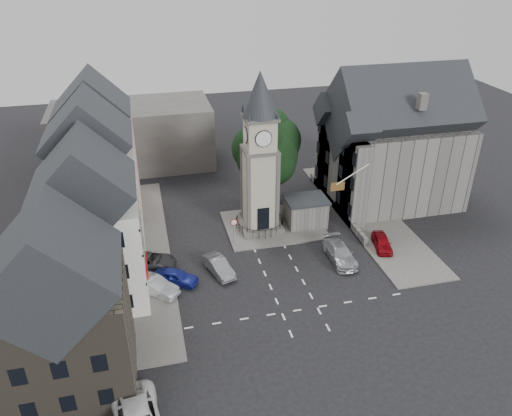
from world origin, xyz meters
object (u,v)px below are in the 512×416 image
object	(u,v)px
car_west_blue	(176,277)
car_east_red	(382,242)
clock_tower	(260,155)
pedestrian	(362,207)
stone_shelter	(306,212)

from	to	relation	value
car_west_blue	car_east_red	size ratio (longest dim) A/B	1.03
clock_tower	pedestrian	size ratio (longest dim) A/B	8.50
stone_shelter	car_west_blue	xyz separation A→B (m)	(-14.15, -7.01, -0.89)
stone_shelter	car_east_red	xyz separation A→B (m)	(5.78, -6.08, -0.90)
clock_tower	car_east_red	xyz separation A→B (m)	(10.58, -6.57, -7.48)
stone_shelter	car_west_blue	size ratio (longest dim) A/B	1.11
clock_tower	stone_shelter	size ratio (longest dim) A/B	3.78
clock_tower	car_west_blue	distance (m)	14.12
stone_shelter	pedestrian	bearing A→B (deg)	5.63
stone_shelter	car_east_red	size ratio (longest dim) A/B	1.14
clock_tower	stone_shelter	world-z (taller)	clock_tower
car_east_red	pedestrian	size ratio (longest dim) A/B	1.98
car_east_red	pedestrian	bearing A→B (deg)	95.04
stone_shelter	car_west_blue	distance (m)	15.81
stone_shelter	car_east_red	distance (m)	8.44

